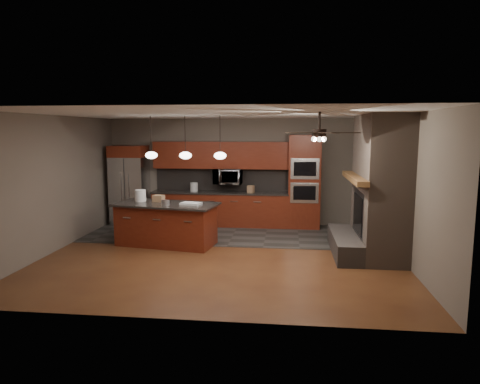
# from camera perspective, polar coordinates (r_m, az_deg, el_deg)

# --- Properties ---
(ground) EXTENTS (7.00, 7.00, 0.00)m
(ground) POSITION_cam_1_polar(r_m,az_deg,el_deg) (8.71, -2.32, -8.40)
(ground) COLOR brown
(ground) RESTS_ON ground
(ceiling) EXTENTS (7.00, 6.00, 0.02)m
(ceiling) POSITION_cam_1_polar(r_m,az_deg,el_deg) (8.35, -2.44, 10.34)
(ceiling) COLOR white
(ceiling) RESTS_ON back_wall
(back_wall) EXTENTS (7.00, 0.02, 2.80)m
(back_wall) POSITION_cam_1_polar(r_m,az_deg,el_deg) (11.37, -0.08, 2.71)
(back_wall) COLOR #685D53
(back_wall) RESTS_ON ground
(right_wall) EXTENTS (0.02, 6.00, 2.80)m
(right_wall) POSITION_cam_1_polar(r_m,az_deg,el_deg) (8.61, 21.30, 0.39)
(right_wall) COLOR #685D53
(right_wall) RESTS_ON ground
(left_wall) EXTENTS (0.02, 6.00, 2.80)m
(left_wall) POSITION_cam_1_polar(r_m,az_deg,el_deg) (9.59, -23.52, 1.01)
(left_wall) COLOR #685D53
(left_wall) RESTS_ON ground
(slate_tile_patch) EXTENTS (7.00, 2.40, 0.01)m
(slate_tile_patch) POSITION_cam_1_polar(r_m,az_deg,el_deg) (10.43, -0.82, -5.58)
(slate_tile_patch) COLOR #383532
(slate_tile_patch) RESTS_ON ground
(fireplace_column) EXTENTS (1.30, 2.10, 2.80)m
(fireplace_column) POSITION_cam_1_polar(r_m,az_deg,el_deg) (8.91, 17.74, 0.13)
(fireplace_column) COLOR #6B584C
(fireplace_column) RESTS_ON ground
(back_cabinetry) EXTENTS (3.59, 0.64, 2.20)m
(back_cabinetry) POSITION_cam_1_polar(r_m,az_deg,el_deg) (11.25, -2.63, 0.04)
(back_cabinetry) COLOR maroon
(back_cabinetry) RESTS_ON ground
(oven_tower) EXTENTS (0.80, 0.63, 2.38)m
(oven_tower) POSITION_cam_1_polar(r_m,az_deg,el_deg) (11.03, 8.55, 1.35)
(oven_tower) COLOR maroon
(oven_tower) RESTS_ON ground
(microwave) EXTENTS (0.73, 0.41, 0.50)m
(microwave) POSITION_cam_1_polar(r_m,az_deg,el_deg) (11.17, -1.63, 2.09)
(microwave) COLOR silver
(microwave) RESTS_ON back_cabinetry
(refrigerator) EXTENTS (0.90, 0.75, 2.10)m
(refrigerator) POSITION_cam_1_polar(r_m,az_deg,el_deg) (11.73, -14.50, 0.88)
(refrigerator) COLOR silver
(refrigerator) RESTS_ON ground
(kitchen_island) EXTENTS (2.36, 1.37, 0.92)m
(kitchen_island) POSITION_cam_1_polar(r_m,az_deg,el_deg) (9.50, -9.80, -4.22)
(kitchen_island) COLOR maroon
(kitchen_island) RESTS_ON ground
(white_bucket) EXTENTS (0.30, 0.30, 0.26)m
(white_bucket) POSITION_cam_1_polar(r_m,az_deg,el_deg) (9.78, -13.13, -0.47)
(white_bucket) COLOR white
(white_bucket) RESTS_ON kitchen_island
(paint_can) EXTENTS (0.23, 0.23, 0.11)m
(paint_can) POSITION_cam_1_polar(r_m,az_deg,el_deg) (9.14, -9.90, -1.43)
(paint_can) COLOR silver
(paint_can) RESTS_ON kitchen_island
(paint_tray) EXTENTS (0.47, 0.38, 0.04)m
(paint_tray) POSITION_cam_1_polar(r_m,az_deg,el_deg) (9.19, -6.56, -1.54)
(paint_tray) COLOR silver
(paint_tray) RESTS_ON kitchen_island
(cardboard_box) EXTENTS (0.27, 0.22, 0.15)m
(cardboard_box) POSITION_cam_1_polar(r_m,az_deg,el_deg) (9.65, -10.80, -0.85)
(cardboard_box) COLOR #A37954
(cardboard_box) RESTS_ON kitchen_island
(counter_bucket) EXTENTS (0.24, 0.24, 0.23)m
(counter_bucket) POSITION_cam_1_polar(r_m,az_deg,el_deg) (11.31, -6.15, 0.66)
(counter_bucket) COLOR silver
(counter_bucket) RESTS_ON back_cabinetry
(counter_box) EXTENTS (0.20, 0.18, 0.18)m
(counter_box) POSITION_cam_1_polar(r_m,az_deg,el_deg) (11.04, 1.45, 0.40)
(counter_box) COLOR #98704E
(counter_box) RESTS_ON back_cabinetry
(pendant_left) EXTENTS (0.26, 0.26, 0.92)m
(pendant_left) POSITION_cam_1_polar(r_m,az_deg,el_deg) (9.43, -11.74, 4.85)
(pendant_left) COLOR black
(pendant_left) RESTS_ON ceiling
(pendant_center) EXTENTS (0.26, 0.26, 0.92)m
(pendant_center) POSITION_cam_1_polar(r_m,az_deg,el_deg) (9.22, -7.29, 4.89)
(pendant_center) COLOR black
(pendant_center) RESTS_ON ceiling
(pendant_right) EXTENTS (0.26, 0.26, 0.92)m
(pendant_right) POSITION_cam_1_polar(r_m,az_deg,el_deg) (9.08, -2.67, 4.89)
(pendant_right) COLOR black
(pendant_right) RESTS_ON ceiling
(ceiling_fan) EXTENTS (1.27, 1.33, 0.41)m
(ceiling_fan) POSITION_cam_1_polar(r_m,az_deg,el_deg) (7.47, 10.52, 7.84)
(ceiling_fan) COLOR black
(ceiling_fan) RESTS_ON ceiling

